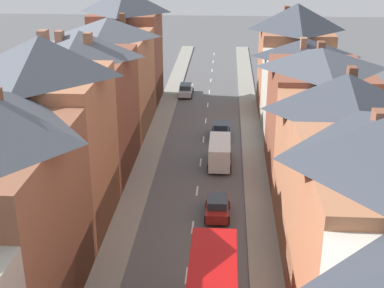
# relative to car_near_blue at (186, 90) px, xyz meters

# --- Properties ---
(pavement_left) EXTENTS (2.20, 104.00, 0.14)m
(pavement_left) POSITION_rel_car_near_blue_xyz_m (-2.00, -20.04, -0.74)
(pavement_left) COLOR gray
(pavement_left) RESTS_ON ground
(pavement_right) EXTENTS (2.20, 104.00, 0.14)m
(pavement_right) POSITION_rel_car_near_blue_xyz_m (8.20, -20.04, -0.74)
(pavement_right) COLOR gray
(pavement_right) RESTS_ON ground
(centre_line_dashes) EXTENTS (0.14, 97.80, 0.01)m
(centre_line_dashes) POSITION_rel_car_near_blue_xyz_m (3.10, -22.04, -0.81)
(centre_line_dashes) COLOR silver
(centre_line_dashes) RESTS_ON ground
(terrace_row_left) EXTENTS (8.00, 70.68, 14.22)m
(terrace_row_left) POSITION_rel_car_near_blue_xyz_m (-7.09, -32.28, 5.44)
(terrace_row_left) COLOR silver
(terrace_row_left) RESTS_ON ground
(terrace_row_right) EXTENTS (8.00, 68.04, 12.87)m
(terrace_row_right) POSITION_rel_car_near_blue_xyz_m (13.29, -35.60, 5.13)
(terrace_row_right) COLOR brown
(terrace_row_right) RESTS_ON ground
(car_near_blue) EXTENTS (1.90, 4.45, 1.60)m
(car_near_blue) POSITION_rel_car_near_blue_xyz_m (0.00, 0.00, 0.00)
(car_near_blue) COLOR #B7BABF
(car_near_blue) RESTS_ON ground
(car_parked_left_a) EXTENTS (1.90, 3.96, 1.67)m
(car_parked_left_a) POSITION_rel_car_near_blue_xyz_m (4.90, -15.17, 0.03)
(car_parked_left_a) COLOR navy
(car_parked_left_a) RESTS_ON ground
(car_parked_right_a) EXTENTS (1.90, 3.89, 1.64)m
(car_parked_right_a) POSITION_rel_car_near_blue_xyz_m (4.90, -32.24, 0.01)
(car_parked_right_a) COLOR maroon
(car_parked_right_a) RESTS_ON ground
(delivery_van) EXTENTS (2.20, 5.20, 2.41)m
(delivery_van) POSITION_rel_car_near_blue_xyz_m (4.90, -22.55, 0.53)
(delivery_van) COLOR white
(delivery_van) RESTS_ON ground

